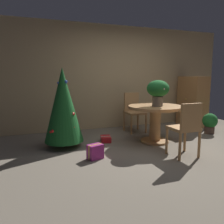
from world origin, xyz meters
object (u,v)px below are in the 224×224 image
object	(u,v)px
gift_box_purple	(95,152)
wooden_chair_near	(186,126)
wooden_chair_far	(133,110)
gift_box_red	(106,139)
wooden_cabinet	(192,101)
round_dining_table	(155,116)
flower_vase	(158,90)
potted_plant	(210,122)
holiday_tree	(63,105)

from	to	relation	value
gift_box_purple	wooden_chair_near	bearing A→B (deg)	-17.75
wooden_chair_far	gift_box_red	distance (m)	1.21
wooden_chair_near	gift_box_purple	bearing A→B (deg)	162.25
wooden_cabinet	wooden_chair_far	bearing A→B (deg)	-179.39
round_dining_table	wooden_cabinet	xyz separation A→B (m)	(1.76, 1.02, 0.13)
flower_vase	wooden_cabinet	bearing A→B (deg)	31.77
wooden_chair_near	gift_box_red	xyz separation A→B (m)	(-0.93, 1.33, -0.47)
potted_plant	flower_vase	bearing A→B (deg)	-171.51
flower_vase	wooden_chair_far	bearing A→B (deg)	89.61
round_dining_table	flower_vase	xyz separation A→B (m)	(-0.01, -0.08, 0.53)
wooden_chair_far	holiday_tree	bearing A→B (deg)	-159.47
holiday_tree	gift_box_red	xyz separation A→B (m)	(0.85, 0.05, -0.75)
round_dining_table	gift_box_purple	xyz separation A→B (m)	(-1.42, -0.50, -0.42)
holiday_tree	potted_plant	xyz separation A→B (m)	(3.36, -0.17, -0.54)
wooden_chair_far	round_dining_table	bearing A→B (deg)	-90.00
round_dining_table	potted_plant	xyz separation A→B (m)	(1.58, 0.16, -0.27)
wooden_chair_near	wooden_chair_far	bearing A→B (deg)	90.00
wooden_chair_far	gift_box_red	xyz separation A→B (m)	(-0.93, -0.62, -0.47)
gift_box_purple	potted_plant	world-z (taller)	potted_plant
gift_box_red	wooden_cabinet	world-z (taller)	wooden_cabinet
flower_vase	gift_box_red	bearing A→B (deg)	153.67
gift_box_red	gift_box_purple	bearing A→B (deg)	-119.00
wooden_chair_far	holiday_tree	xyz separation A→B (m)	(-1.78, -0.67, 0.28)
gift_box_purple	wooden_cabinet	size ratio (longest dim) A/B	0.21
gift_box_red	gift_box_purple	xyz separation A→B (m)	(-0.49, -0.88, 0.06)
round_dining_table	wooden_chair_near	distance (m)	0.95
wooden_cabinet	potted_plant	world-z (taller)	wooden_cabinet
wooden_chair_far	wooden_cabinet	distance (m)	1.77
round_dining_table	wooden_chair_far	bearing A→B (deg)	90.00
holiday_tree	potted_plant	distance (m)	3.41
flower_vase	gift_box_purple	distance (m)	1.75
wooden_chair_near	potted_plant	bearing A→B (deg)	35.22
wooden_chair_far	potted_plant	bearing A→B (deg)	-28.11
holiday_tree	potted_plant	world-z (taller)	holiday_tree
flower_vase	holiday_tree	world-z (taller)	holiday_tree
gift_box_red	potted_plant	world-z (taller)	potted_plant
gift_box_red	wooden_cabinet	size ratio (longest dim) A/B	0.24
round_dining_table	gift_box_purple	size ratio (longest dim) A/B	3.87
round_dining_table	gift_box_purple	distance (m)	1.56
wooden_chair_near	flower_vase	bearing A→B (deg)	90.48
wooden_chair_far	gift_box_purple	xyz separation A→B (m)	(-1.42, -1.50, -0.41)
round_dining_table	flower_vase	world-z (taller)	flower_vase
round_dining_table	holiday_tree	xyz separation A→B (m)	(-1.78, 0.33, 0.27)
round_dining_table	holiday_tree	size ratio (longest dim) A/B	0.73
round_dining_table	flower_vase	size ratio (longest dim) A/B	2.14
wooden_chair_near	gift_box_purple	xyz separation A→B (m)	(-1.42, 0.45, -0.40)
wooden_chair_near	potted_plant	xyz separation A→B (m)	(1.58, 1.11, -0.26)
holiday_tree	gift_box_purple	world-z (taller)	holiday_tree
flower_vase	gift_box_purple	size ratio (longest dim) A/B	1.81
round_dining_table	wooden_chair_far	xyz separation A→B (m)	(0.00, 1.00, -0.01)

